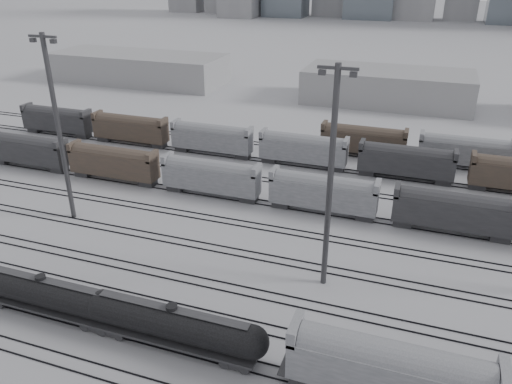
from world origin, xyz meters
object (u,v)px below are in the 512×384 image
(hopper_car_a, at_px, (391,368))
(light_mast_c, at_px, (330,177))
(tank_car_a, at_px, (44,293))
(tank_car_b, at_px, (173,324))

(hopper_car_a, relative_size, light_mast_c, 0.68)
(tank_car_a, distance_m, hopper_car_a, 33.50)
(tank_car_a, height_order, tank_car_b, tank_car_b)
(tank_car_b, xyz_separation_m, light_mast_c, (10.75, 14.47, 10.13))
(hopper_car_a, bearing_deg, light_mast_c, 119.98)
(tank_car_a, distance_m, light_mast_c, 30.75)
(hopper_car_a, distance_m, light_mast_c, 19.05)
(tank_car_a, height_order, light_mast_c, light_mast_c)
(tank_car_a, bearing_deg, tank_car_b, 0.00)
(light_mast_c, bearing_deg, tank_car_b, -126.61)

